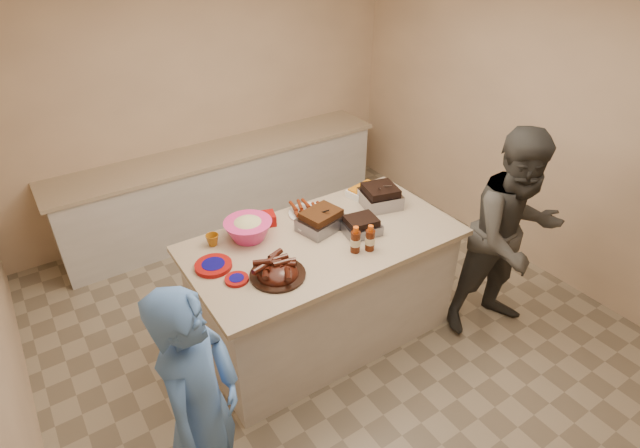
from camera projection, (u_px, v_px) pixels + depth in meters
room at (339, 337)px, 4.22m from camera, size 4.50×5.00×2.70m
back_counter at (225, 188)px, 5.52m from camera, size 3.60×0.64×0.90m
island at (323, 332)px, 4.27m from camera, size 2.06×1.10×0.97m
rib_platter at (278, 276)px, 3.36m from camera, size 0.48×0.48×0.15m
pulled_pork_tray at (321, 228)px, 3.86m from camera, size 0.38×0.32×0.10m
brisket_tray at (361, 232)px, 3.81m from camera, size 0.30×0.27×0.08m
roasting_pan at (379, 205)px, 4.16m from camera, size 0.36×0.36×0.12m
coleslaw_bowl at (249, 238)px, 3.75m from camera, size 0.36×0.36×0.25m
sausage_plate at (309, 214)px, 4.04m from camera, size 0.38×0.38×0.05m
mac_cheese_dish at (366, 195)px, 4.31m from camera, size 0.33×0.27×0.08m
bbq_bottle_a at (355, 251)px, 3.60m from camera, size 0.07×0.07×0.21m
bbq_bottle_b at (369, 250)px, 3.62m from camera, size 0.07×0.07×0.21m
mustard_bottle at (303, 229)px, 3.85m from camera, size 0.04×0.04×0.12m
sauce_bowl at (306, 231)px, 3.83m from camera, size 0.13×0.04×0.13m
plate_stack_large at (214, 267)px, 3.44m from camera, size 0.26×0.26×0.03m
plate_stack_small at (237, 281)px, 3.32m from camera, size 0.16×0.16×0.02m
plastic_cup at (213, 245)px, 3.67m from camera, size 0.10×0.09×0.10m
basket_stack at (264, 224)px, 3.91m from camera, size 0.21×0.18×0.09m
guest_gray at (492, 320)px, 4.40m from camera, size 1.27×1.94×0.67m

